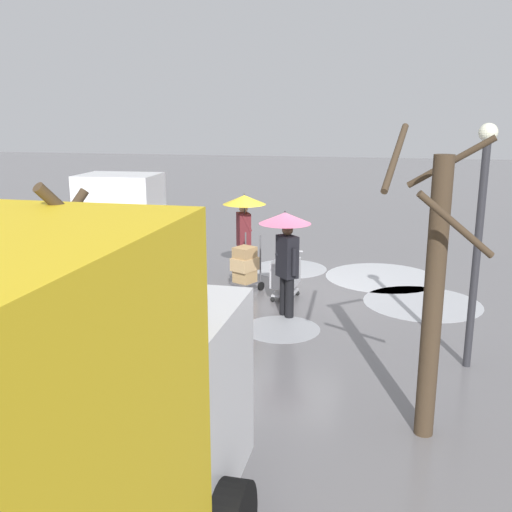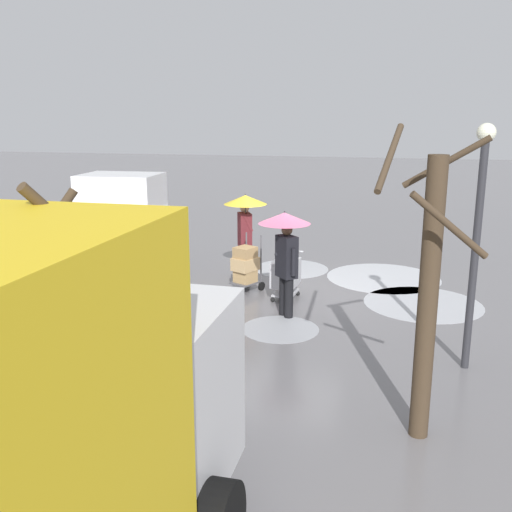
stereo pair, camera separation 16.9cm
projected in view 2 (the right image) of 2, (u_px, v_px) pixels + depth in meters
ground_plane at (286, 297)px, 12.89m from camera, size 90.00×90.00×0.00m
slush_patch_near_cluster at (383, 278)px, 14.41m from camera, size 2.82×2.82×0.01m
slush_patch_under_van at (423, 304)px, 12.42m from camera, size 2.53×2.53×0.01m
slush_patch_mid_street at (291, 269)px, 15.26m from camera, size 1.97×1.97×0.01m
slush_patch_far_side at (280, 329)px, 10.95m from camera, size 1.49×1.49×0.01m
cargo_van_parked_right at (94, 247)px, 12.49m from camera, size 2.42×5.44×2.60m
shopping_cart_vendor at (286, 274)px, 12.63m from camera, size 0.61×0.86×1.02m
hand_dolly_boxes at (246, 266)px, 13.16m from camera, size 0.76×0.85×1.32m
pedestrian_pink_side at (285, 239)px, 11.34m from camera, size 1.04×1.04×2.15m
pedestrian_black_side at (245, 216)px, 13.89m from camera, size 1.04×1.04×2.15m
bare_tree_near at (428, 291)px, 6.89m from camera, size 1.32×1.28×3.87m
bare_tree_far at (61, 399)px, 4.80m from camera, size 1.16×1.16×3.54m
street_lamp at (478, 223)px, 8.73m from camera, size 0.28×0.28×3.86m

